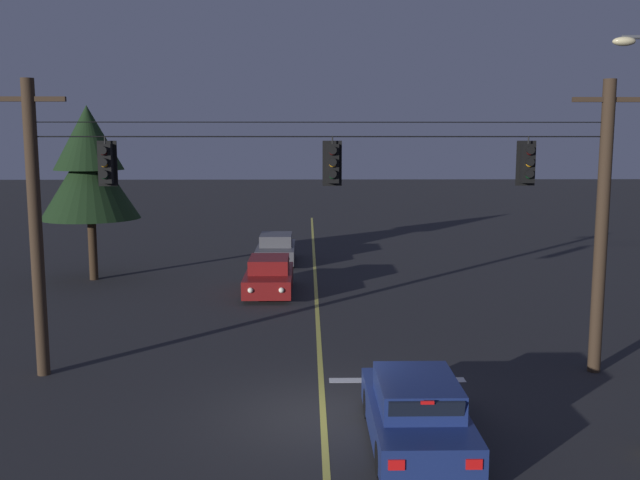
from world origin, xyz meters
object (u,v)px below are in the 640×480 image
object	(u,v)px
car_waiting_near_lane	(416,413)
tree_verge_near	(89,168)
car_oncoming_trailing	(276,249)
traffic_light_leftmost	(106,164)
traffic_light_centre	(528,163)
traffic_light_left_inner	(332,163)
car_oncoming_lead	(269,276)

from	to	relation	value
car_waiting_near_lane	tree_verge_near	bearing A→B (deg)	123.97
car_waiting_near_lane	car_oncoming_trailing	xyz separation A→B (m)	(-3.64, 20.77, -0.00)
traffic_light_leftmost	traffic_light_centre	xyz separation A→B (m)	(10.42, 0.00, 0.00)
traffic_light_left_inner	traffic_light_centre	xyz separation A→B (m)	(4.85, 0.00, 0.00)
car_oncoming_trailing	car_waiting_near_lane	bearing A→B (deg)	-80.05
traffic_light_centre	car_oncoming_lead	bearing A→B (deg)	125.87
car_waiting_near_lane	tree_verge_near	distance (m)	20.57
car_waiting_near_lane	car_oncoming_trailing	world-z (taller)	same
car_oncoming_lead	car_waiting_near_lane	bearing A→B (deg)	-75.48
traffic_light_centre	tree_verge_near	size ratio (longest dim) A/B	0.17
traffic_light_left_inner	car_waiting_near_lane	world-z (taller)	traffic_light_left_inner
traffic_light_centre	car_waiting_near_lane	world-z (taller)	traffic_light_centre
tree_verge_near	traffic_light_centre	bearing A→B (deg)	-40.28
traffic_light_leftmost	car_oncoming_lead	distance (m)	11.27
car_oncoming_lead	tree_verge_near	distance (m)	9.10
traffic_light_left_inner	traffic_light_centre	world-z (taller)	same
car_oncoming_trailing	traffic_light_leftmost	bearing A→B (deg)	-101.76
car_waiting_near_lane	traffic_light_leftmost	bearing A→B (deg)	148.50
traffic_light_leftmost	car_oncoming_lead	xyz separation A→B (m)	(3.45, 9.64, -4.72)
traffic_light_centre	car_oncoming_lead	xyz separation A→B (m)	(-6.97, 9.64, -4.72)
traffic_light_centre	car_oncoming_trailing	xyz separation A→B (m)	(-7.00, 16.44, -4.72)
traffic_light_left_inner	tree_verge_near	bearing A→B (deg)	128.25
traffic_light_centre	car_waiting_near_lane	bearing A→B (deg)	-127.75
traffic_light_leftmost	traffic_light_centre	size ratio (longest dim) A/B	1.00
car_oncoming_lead	traffic_light_left_inner	bearing A→B (deg)	-77.59
car_oncoming_trailing	tree_verge_near	world-z (taller)	tree_verge_near
traffic_light_leftmost	traffic_light_centre	world-z (taller)	same
traffic_light_leftmost	tree_verge_near	distance (m)	13.09
tree_verge_near	car_oncoming_lead	bearing A→B (deg)	-19.75
car_waiting_near_lane	traffic_light_centre	bearing A→B (deg)	52.25
traffic_light_left_inner	car_oncoming_trailing	world-z (taller)	traffic_light_left_inner
traffic_light_centre	car_waiting_near_lane	distance (m)	7.23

